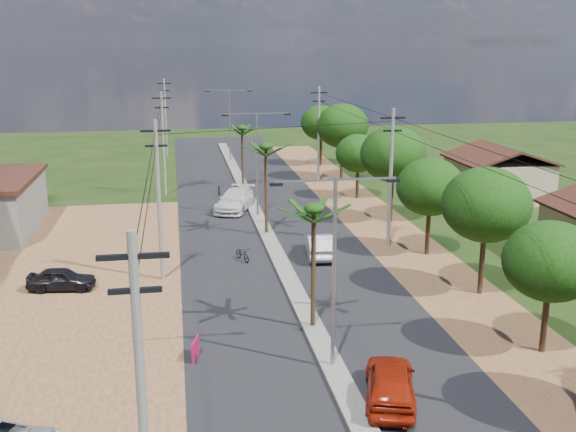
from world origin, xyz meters
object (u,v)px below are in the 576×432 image
Objects in this scene: car_white_far at (235,201)px; roadside_sign at (196,349)px; car_silver_mid at (319,245)px; car_red_near at (390,383)px; car_parked_dark at (62,280)px.

roadside_sign is (-4.00, -25.60, -0.36)m from car_white_far.
car_white_far reaches higher than car_silver_mid.
car_red_near is 19.78m from car_parked_dark.
car_white_far is 25.91m from roadside_sign.
roadside_sign is at bearing -17.53° from car_red_near.
roadside_sign is at bearing -78.40° from car_white_far.
car_red_near is 30.46m from car_white_far.
car_parked_dark is 11.64m from roadside_sign.
roadside_sign is (-7.00, 4.71, -0.32)m from car_red_near.
car_red_near is 1.02× the size of car_silver_mid.
car_parked_dark is at bearing -103.32° from car_white_far.
car_parked_dark reaches higher than roadside_sign.
car_silver_mid is (1.08, 17.62, -0.04)m from car_red_near.
car_white_far reaches higher than car_parked_dark.
car_red_near is at bearing 92.16° from car_silver_mid.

